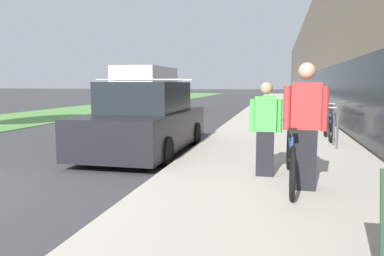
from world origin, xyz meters
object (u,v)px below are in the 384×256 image
(person_bystander, at_px, (265,129))
(cruiser_bike_farthest, at_px, (321,114))
(parked_sedan_curbside, at_px, (146,121))
(bike_rack_hoop, at_px, (336,126))
(cruiser_bike_nearest, at_px, (328,126))
(tandem_bicycle, at_px, (290,158))
(moving_truck, at_px, (149,89))
(person_rider, at_px, (305,126))
(cruiser_bike_middle, at_px, (328,119))

(person_bystander, distance_m, cruiser_bike_farthest, 9.01)
(person_bystander, height_order, parked_sedan_curbside, parked_sedan_curbside)
(bike_rack_hoop, bearing_deg, cruiser_bike_nearest, 90.76)
(parked_sedan_curbside, bearing_deg, cruiser_bike_nearest, 27.24)
(tandem_bicycle, height_order, bike_rack_hoop, tandem_bicycle)
(cruiser_bike_farthest, xyz_separation_m, moving_truck, (-8.88, 5.59, 0.82))
(person_rider, height_order, cruiser_bike_farthest, person_rider)
(bike_rack_hoop, relative_size, parked_sedan_curbside, 0.19)
(parked_sedan_curbside, bearing_deg, moving_truck, 109.07)
(person_bystander, bearing_deg, cruiser_bike_farthest, 78.53)
(moving_truck, bearing_deg, parked_sedan_curbside, -70.93)
(cruiser_bike_middle, relative_size, parked_sedan_curbside, 0.40)
(person_rider, bearing_deg, cruiser_bike_nearest, 79.42)
(tandem_bicycle, xyz_separation_m, person_rider, (0.18, -0.33, 0.52))
(cruiser_bike_nearest, bearing_deg, parked_sedan_curbside, -152.76)
(tandem_bicycle, relative_size, moving_truck, 0.41)
(person_bystander, xyz_separation_m, moving_truck, (-7.09, 14.42, 0.41))
(tandem_bicycle, relative_size, person_rider, 1.43)
(person_bystander, relative_size, parked_sedan_curbside, 0.34)
(bike_rack_hoop, height_order, cruiser_bike_nearest, cruiser_bike_nearest)
(person_bystander, xyz_separation_m, cruiser_bike_middle, (1.80, 6.68, -0.41))
(person_bystander, relative_size, cruiser_bike_farthest, 0.91)
(person_rider, height_order, bike_rack_hoop, person_rider)
(tandem_bicycle, distance_m, cruiser_bike_farthest, 9.29)
(person_rider, height_order, cruiser_bike_middle, person_rider)
(person_rider, relative_size, parked_sedan_curbside, 0.40)
(person_rider, bearing_deg, parked_sedan_curbside, 140.09)
(cruiser_bike_nearest, distance_m, cruiser_bike_middle, 2.25)
(bike_rack_hoop, xyz_separation_m, cruiser_bike_nearest, (-0.02, 1.23, -0.15))
(cruiser_bike_farthest, bearing_deg, cruiser_bike_middle, -89.62)
(tandem_bicycle, height_order, parked_sedan_curbside, parked_sedan_curbside)
(person_rider, height_order, parked_sedan_curbside, person_rider)
(tandem_bicycle, bearing_deg, cruiser_bike_nearest, 76.72)
(cruiser_bike_nearest, distance_m, cruiser_bike_farthest, 4.38)
(tandem_bicycle, height_order, moving_truck, moving_truck)
(bike_rack_hoop, height_order, cruiser_bike_farthest, cruiser_bike_farthest)
(tandem_bicycle, relative_size, cruiser_bike_farthest, 1.53)
(person_rider, xyz_separation_m, person_bystander, (-0.57, 0.68, -0.13))
(cruiser_bike_middle, bearing_deg, cruiser_bike_nearest, -96.98)
(cruiser_bike_middle, distance_m, parked_sedan_curbside, 6.49)
(person_bystander, distance_m, cruiser_bike_middle, 6.94)
(cruiser_bike_nearest, bearing_deg, person_rider, -100.58)
(cruiser_bike_farthest, relative_size, parked_sedan_curbside, 0.37)
(tandem_bicycle, bearing_deg, cruiser_bike_farthest, 81.36)
(cruiser_bike_nearest, height_order, parked_sedan_curbside, parked_sedan_curbside)
(tandem_bicycle, distance_m, parked_sedan_curbside, 4.14)
(person_rider, xyz_separation_m, cruiser_bike_middle, (1.23, 7.37, -0.54))
(cruiser_bike_nearest, height_order, cruiser_bike_middle, cruiser_bike_nearest)
(tandem_bicycle, bearing_deg, bike_rack_hoop, 72.16)
(cruiser_bike_farthest, bearing_deg, person_bystander, -101.47)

